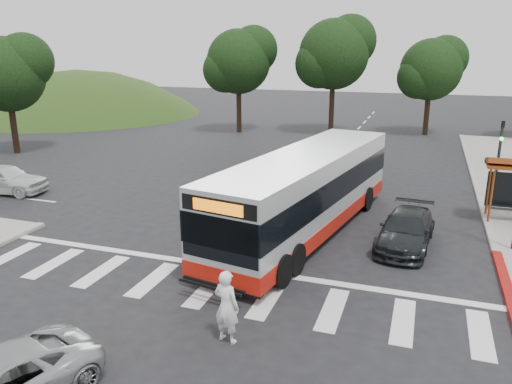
% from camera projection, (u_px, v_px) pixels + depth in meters
% --- Properties ---
extents(ground, '(140.00, 140.00, 0.00)m').
position_uv_depth(ground, '(258.00, 235.00, 20.43)').
color(ground, black).
rests_on(ground, ground).
extents(curb_east, '(0.30, 40.00, 0.15)m').
position_uv_depth(curb_east, '(481.00, 200.00, 24.85)').
color(curb_east, '#9E9991').
rests_on(curb_east, ground).
extents(curb_east_red, '(0.32, 6.00, 0.15)m').
position_uv_depth(curb_east_red, '(507.00, 288.00, 15.77)').
color(curb_east_red, maroon).
rests_on(curb_east_red, ground).
extents(hillside_nw, '(44.00, 44.00, 10.00)m').
position_uv_depth(hillside_nw, '(80.00, 114.00, 57.68)').
color(hillside_nw, '#213812').
rests_on(hillside_nw, ground).
extents(crosswalk_ladder, '(18.00, 2.60, 0.01)m').
position_uv_depth(crosswalk_ladder, '(208.00, 289.00, 15.89)').
color(crosswalk_ladder, silver).
rests_on(crosswalk_ladder, ground).
extents(traffic_signal_ne_short, '(0.18, 0.37, 4.00)m').
position_uv_depth(traffic_signal_ne_short, '(499.00, 152.00, 24.44)').
color(traffic_signal_ne_short, black).
rests_on(traffic_signal_ne_short, ground).
extents(tree_north_a, '(6.60, 6.15, 10.17)m').
position_uv_depth(tree_north_a, '(335.00, 53.00, 42.76)').
color(tree_north_a, black).
rests_on(tree_north_a, ground).
extents(tree_north_b, '(5.72, 5.33, 8.43)m').
position_uv_depth(tree_north_b, '(432.00, 69.00, 42.42)').
color(tree_north_b, black).
rests_on(tree_north_b, ground).
extents(tree_north_c, '(6.16, 5.74, 9.30)m').
position_uv_depth(tree_north_c, '(240.00, 60.00, 43.62)').
color(tree_north_c, black).
rests_on(tree_north_c, ground).
extents(tree_west_a, '(5.72, 5.33, 8.43)m').
position_uv_depth(tree_west_a, '(8.00, 73.00, 34.84)').
color(tree_west_a, black).
rests_on(tree_west_a, ground).
extents(transit_bus, '(5.02, 13.21, 3.34)m').
position_uv_depth(transit_bus, '(306.00, 194.00, 20.30)').
color(transit_bus, silver).
rests_on(transit_bus, ground).
extents(pedestrian, '(0.82, 0.63, 2.00)m').
position_uv_depth(pedestrian, '(227.00, 306.00, 12.81)').
color(pedestrian, white).
rests_on(pedestrian, ground).
extents(dark_sedan, '(2.27, 4.71, 1.32)m').
position_uv_depth(dark_sedan, '(406.00, 230.00, 19.15)').
color(dark_sedan, black).
rests_on(dark_sedan, ground).
extents(west_car_white, '(4.70, 2.32, 1.54)m').
position_uv_depth(west_car_white, '(4.00, 179.00, 26.16)').
color(west_car_white, silver).
rests_on(west_car_white, ground).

